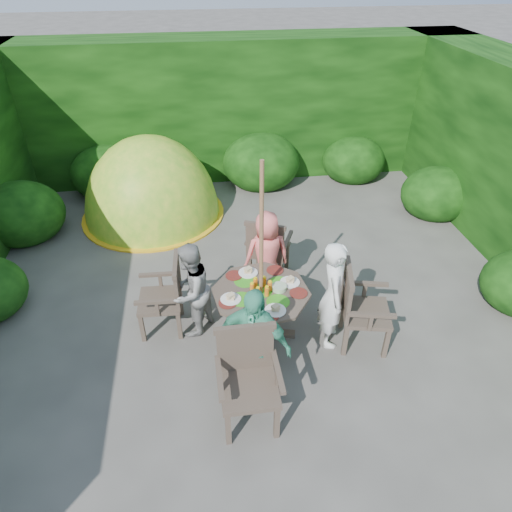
{
  "coord_description": "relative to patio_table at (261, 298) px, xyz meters",
  "views": [
    {
      "loc": [
        -0.61,
        -4.57,
        3.86
      ],
      "look_at": [
        -0.01,
        -0.28,
        0.85
      ],
      "focal_mm": 32.0,
      "sensor_mm": 36.0,
      "label": 1
    }
  ],
  "objects": [
    {
      "name": "garden_chair_front",
      "position": [
        -0.29,
        -1.06,
        -0.03
      ],
      "size": [
        0.59,
        0.53,
        0.97
      ],
      "rotation": [
        0.0,
        0.0,
        0.01
      ],
      "color": "#3B3026",
      "rests_on": "ground"
    },
    {
      "name": "ground",
      "position": [
        0.01,
        0.68,
        -0.55
      ],
      "size": [
        60.0,
        60.0,
        0.0
      ],
      "primitive_type": "plane",
      "color": "#4C4943",
      "rests_on": "ground"
    },
    {
      "name": "child_back",
      "position": [
        0.19,
        0.78,
        0.04
      ],
      "size": [
        0.61,
        0.43,
        1.18
      ],
      "primitive_type": "imported",
      "rotation": [
        0.0,
        0.0,
        3.24
      ],
      "color": "#FE6E69",
      "rests_on": "ground"
    },
    {
      "name": "hedge_enclosure",
      "position": [
        0.01,
        2.02,
        0.7
      ],
      "size": [
        9.0,
        9.0,
        2.5
      ],
      "color": "black",
      "rests_on": "ground"
    },
    {
      "name": "parasol_pole",
      "position": [
        -0.0,
        0.0,
        0.55
      ],
      "size": [
        0.05,
        0.05,
        2.2
      ],
      "primitive_type": "cylinder",
      "rotation": [
        0.0,
        0.0,
        -0.24
      ],
      "color": "brown",
      "rests_on": "ground"
    },
    {
      "name": "garden_chair_left",
      "position": [
        -1.07,
        0.28,
        -0.06
      ],
      "size": [
        0.51,
        0.57,
        0.91
      ],
      "rotation": [
        0.0,
        0.0,
        -1.61
      ],
      "color": "#3B3026",
      "rests_on": "ground"
    },
    {
      "name": "garden_chair_back",
      "position": [
        0.25,
        1.07,
        -0.06
      ],
      "size": [
        0.69,
        0.66,
        0.91
      ],
      "rotation": [
        0.0,
        0.0,
        2.73
      ],
      "color": "#3B3026",
      "rests_on": "ground"
    },
    {
      "name": "garden_chair_right",
      "position": [
        1.06,
        -0.26,
        -0.03
      ],
      "size": [
        0.63,
        0.68,
        0.97
      ],
      "rotation": [
        0.0,
        0.0,
        1.35
      ],
      "color": "#3B3026",
      "rests_on": "ground"
    },
    {
      "name": "dome_tent",
      "position": [
        -1.38,
        3.07,
        -0.55
      ],
      "size": [
        2.61,
        2.61,
        2.71
      ],
      "rotation": [
        0.0,
        0.0,
        0.2
      ],
      "color": "#6BBD24",
      "rests_on": "ground"
    },
    {
      "name": "child_left",
      "position": [
        -0.78,
        0.19,
        0.04
      ],
      "size": [
        0.69,
        0.73,
        1.19
      ],
      "primitive_type": "imported",
      "rotation": [
        0.0,
        0.0,
        -2.13
      ],
      "color": "gray",
      "rests_on": "ground"
    },
    {
      "name": "patio_table",
      "position": [
        0.0,
        0.0,
        0.0
      ],
      "size": [
        1.36,
        1.36,
        0.78
      ],
      "rotation": [
        0.0,
        0.0,
        -0.24
      ],
      "color": "#3B3026",
      "rests_on": "ground"
    },
    {
      "name": "child_front",
      "position": [
        -0.2,
        -0.78,
        0.1
      ],
      "size": [
        0.82,
        0.65,
        1.31
      ],
      "primitive_type": "imported",
      "rotation": [
        0.0,
        0.0,
        -0.51
      ],
      "color": "#4CB38D",
      "rests_on": "ground"
    },
    {
      "name": "child_right",
      "position": [
        0.77,
        -0.19,
        0.12
      ],
      "size": [
        0.42,
        0.54,
        1.33
      ],
      "primitive_type": "imported",
      "rotation": [
        0.0,
        0.0,
        1.35
      ],
      "color": "white",
      "rests_on": "ground"
    }
  ]
}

